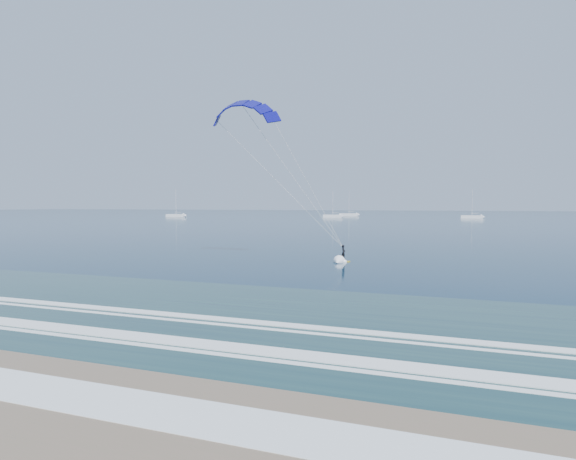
# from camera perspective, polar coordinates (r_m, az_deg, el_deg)

# --- Properties ---
(kitesurfer_rig) EXTENTS (13.54, 6.54, 15.86)m
(kitesurfer_rig) POSITION_cam_1_polar(r_m,az_deg,el_deg) (47.11, 0.33, 6.21)
(kitesurfer_rig) COLOR gold
(kitesurfer_rig) RESTS_ON ground
(sailboat_0) EXTENTS (8.93, 2.40, 12.12)m
(sailboat_0) POSITION_cam_1_polar(r_m,az_deg,el_deg) (225.74, -12.33, 1.60)
(sailboat_0) COLOR white
(sailboat_0) RESTS_ON ground
(sailboat_1) EXTENTS (7.67, 2.40, 10.68)m
(sailboat_1) POSITION_cam_1_polar(r_m,az_deg,el_deg) (209.54, 4.99, 1.56)
(sailboat_1) COLOR white
(sailboat_1) RESTS_ON ground
(sailboat_2) EXTENTS (8.86, 2.40, 11.93)m
(sailboat_2) POSITION_cam_1_polar(r_m,az_deg,el_deg) (241.16, 6.79, 1.72)
(sailboat_2) COLOR white
(sailboat_2) RESTS_ON ground
(sailboat_3) EXTENTS (7.99, 2.40, 11.19)m
(sailboat_3) POSITION_cam_1_polar(r_m,az_deg,el_deg) (209.30, 19.76, 1.41)
(sailboat_3) COLOR white
(sailboat_3) RESTS_ON ground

